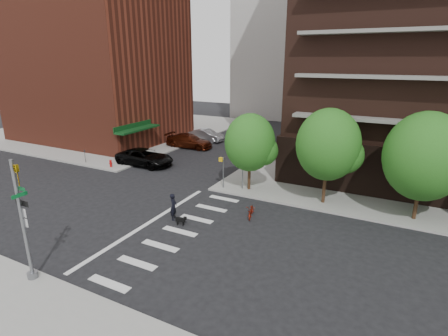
{
  "coord_description": "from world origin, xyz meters",
  "views": [
    {
      "loc": [
        14.54,
        -16.2,
        10.37
      ],
      "look_at": [
        3.0,
        6.0,
        2.5
      ],
      "focal_mm": 28.0,
      "sensor_mm": 36.0,
      "label": 1
    }
  ],
  "objects_px": {
    "fire_hydrant": "(111,163)",
    "dog_walker": "(174,207)",
    "traffic_signal": "(25,231)",
    "scooter": "(251,211)",
    "parked_car_silver": "(206,135)",
    "parked_car_maroon": "(189,141)",
    "parked_car_black": "(145,157)"
  },
  "relations": [
    {
      "from": "parked_car_maroon",
      "to": "scooter",
      "type": "relative_size",
      "value": 3.3
    },
    {
      "from": "parked_car_silver",
      "to": "scooter",
      "type": "distance_m",
      "value": 23.42
    },
    {
      "from": "traffic_signal",
      "to": "parked_car_black",
      "type": "xyz_separation_m",
      "value": [
        -7.73,
        17.69,
        -1.87
      ]
    },
    {
      "from": "fire_hydrant",
      "to": "scooter",
      "type": "relative_size",
      "value": 0.42
    },
    {
      "from": "fire_hydrant",
      "to": "parked_car_silver",
      "type": "bearing_deg",
      "value": 81.11
    },
    {
      "from": "parked_car_silver",
      "to": "dog_walker",
      "type": "bearing_deg",
      "value": -151.58
    },
    {
      "from": "parked_car_silver",
      "to": "dog_walker",
      "type": "distance_m",
      "value": 23.42
    },
    {
      "from": "traffic_signal",
      "to": "parked_car_silver",
      "type": "xyz_separation_m",
      "value": [
        -7.73,
        30.0,
        -1.91
      ]
    },
    {
      "from": "traffic_signal",
      "to": "parked_car_maroon",
      "type": "xyz_separation_m",
      "value": [
        -7.73,
        25.91,
        -1.86
      ]
    },
    {
      "from": "fire_hydrant",
      "to": "parked_car_black",
      "type": "height_order",
      "value": "parked_car_black"
    },
    {
      "from": "scooter",
      "to": "dog_walker",
      "type": "distance_m",
      "value": 5.26
    },
    {
      "from": "fire_hydrant",
      "to": "parked_car_black",
      "type": "distance_m",
      "value": 3.33
    },
    {
      "from": "parked_car_silver",
      "to": "fire_hydrant",
      "type": "bearing_deg",
      "value": 174.64
    },
    {
      "from": "parked_car_black",
      "to": "dog_walker",
      "type": "height_order",
      "value": "dog_walker"
    },
    {
      "from": "fire_hydrant",
      "to": "parked_car_black",
      "type": "xyz_separation_m",
      "value": [
        2.3,
        2.39,
        0.28
      ]
    },
    {
      "from": "traffic_signal",
      "to": "parked_car_black",
      "type": "bearing_deg",
      "value": 113.61
    },
    {
      "from": "traffic_signal",
      "to": "scooter",
      "type": "bearing_deg",
      "value": 60.09
    },
    {
      "from": "traffic_signal",
      "to": "parked_car_maroon",
      "type": "height_order",
      "value": "traffic_signal"
    },
    {
      "from": "fire_hydrant",
      "to": "parked_car_silver",
      "type": "height_order",
      "value": "parked_car_silver"
    },
    {
      "from": "parked_car_silver",
      "to": "dog_walker",
      "type": "height_order",
      "value": "dog_walker"
    },
    {
      "from": "fire_hydrant",
      "to": "dog_walker",
      "type": "distance_m",
      "value": 13.81
    },
    {
      "from": "traffic_signal",
      "to": "scooter",
      "type": "xyz_separation_m",
      "value": [
        6.6,
        11.48,
        -2.24
      ]
    },
    {
      "from": "traffic_signal",
      "to": "dog_walker",
      "type": "distance_m",
      "value": 9.19
    },
    {
      "from": "traffic_signal",
      "to": "parked_car_maroon",
      "type": "relative_size",
      "value": 1.04
    },
    {
      "from": "parked_car_black",
      "to": "dog_walker",
      "type": "xyz_separation_m",
      "value": [
        9.86,
        -8.93,
        0.09
      ]
    },
    {
      "from": "parked_car_black",
      "to": "scooter",
      "type": "distance_m",
      "value": 15.62
    },
    {
      "from": "parked_car_black",
      "to": "parked_car_maroon",
      "type": "xyz_separation_m",
      "value": [
        0.0,
        8.22,
        0.0
      ]
    },
    {
      "from": "traffic_signal",
      "to": "dog_walker",
      "type": "height_order",
      "value": "traffic_signal"
    },
    {
      "from": "parked_car_maroon",
      "to": "parked_car_silver",
      "type": "distance_m",
      "value": 4.1
    },
    {
      "from": "scooter",
      "to": "traffic_signal",
      "type": "bearing_deg",
      "value": -135.66
    },
    {
      "from": "fire_hydrant",
      "to": "parked_car_silver",
      "type": "relative_size",
      "value": 0.15
    },
    {
      "from": "fire_hydrant",
      "to": "parked_car_silver",
      "type": "xyz_separation_m",
      "value": [
        2.3,
        14.71,
        0.23
      ]
    }
  ]
}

